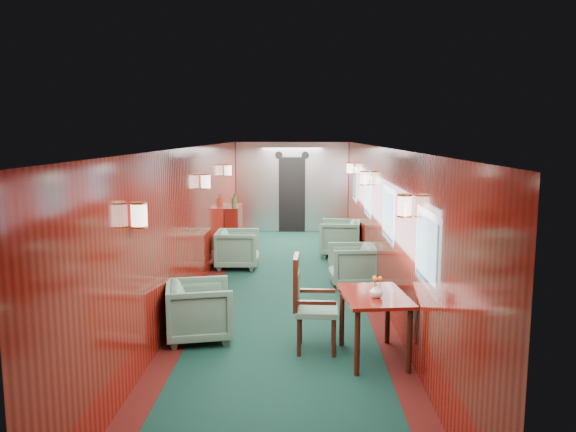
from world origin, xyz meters
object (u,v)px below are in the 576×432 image
(side_chair, at_px, (307,299))
(armchair_right_near, at_px, (352,265))
(dining_table, at_px, (374,305))
(credenza, at_px, (234,225))
(armchair_left_near, at_px, (200,311))
(armchair_right_far, at_px, (340,238))
(armchair_left_far, at_px, (238,249))

(side_chair, height_order, armchair_right_near, side_chair)
(dining_table, distance_m, armchair_right_near, 3.26)
(side_chair, height_order, credenza, credenza)
(dining_table, relative_size, credenza, 0.91)
(armchair_left_near, xyz_separation_m, armchair_right_near, (2.19, 2.66, -0.02))
(credenza, relative_size, armchair_right_near, 1.55)
(armchair_right_far, bearing_deg, dining_table, 6.92)
(armchair_left_near, relative_size, armchair_right_near, 1.05)
(credenza, xyz_separation_m, armchair_right_far, (2.41, -1.10, -0.09))
(armchair_left_far, bearing_deg, credenza, 8.06)
(armchair_left_near, distance_m, armchair_right_near, 3.44)
(credenza, height_order, armchair_right_far, credenza)
(credenza, distance_m, armchair_left_far, 2.28)
(side_chair, bearing_deg, armchair_right_far, 84.11)
(dining_table, height_order, credenza, credenza)
(armchair_left_near, distance_m, armchair_right_far, 5.45)
(armchair_right_near, bearing_deg, dining_table, -5.17)
(dining_table, xyz_separation_m, credenza, (-2.41, 6.70, -0.17))
(dining_table, distance_m, credenza, 7.13)
(armchair_right_near, bearing_deg, side_chair, -19.52)
(dining_table, height_order, armchair_right_far, armchair_right_far)
(armchair_right_near, bearing_deg, armchair_right_far, 177.08)
(armchair_right_far, bearing_deg, credenza, -107.68)
(credenza, bearing_deg, side_chair, -75.69)
(dining_table, xyz_separation_m, armchair_right_near, (0.05, 3.24, -0.29))
(side_chair, bearing_deg, armchair_right_near, 76.96)
(side_chair, xyz_separation_m, armchair_left_far, (-1.31, 4.21, -0.26))
(side_chair, relative_size, armchair_right_near, 1.50)
(side_chair, height_order, armchair_left_far, side_chair)
(dining_table, relative_size, armchair_right_near, 1.41)
(dining_table, height_order, armchair_left_near, dining_table)
(dining_table, bearing_deg, credenza, 103.36)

